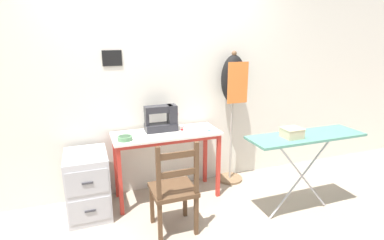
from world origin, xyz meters
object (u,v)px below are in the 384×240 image
(scissors, at_px, (211,130))
(thread_spool_near_machine, at_px, (182,129))
(storage_box, at_px, (292,133))
(thread_spool_mid_table, at_px, (184,127))
(ironing_board, at_px, (306,139))
(filing_cabinet, at_px, (88,184))
(fabric_bowl, at_px, (125,138))
(dress_form, at_px, (233,88))
(wooden_chair, at_px, (174,190))
(sewing_machine, at_px, (163,119))

(scissors, relative_size, thread_spool_near_machine, 3.42)
(storage_box, bearing_deg, thread_spool_mid_table, 131.16)
(thread_spool_mid_table, xyz_separation_m, ironing_board, (0.97, -0.87, 0.02))
(scissors, bearing_deg, thread_spool_mid_table, 144.31)
(scissors, distance_m, storage_box, 0.88)
(thread_spool_mid_table, relative_size, filing_cabinet, 0.06)
(scissors, bearing_deg, fabric_bowl, -179.82)
(dress_form, bearing_deg, wooden_chair, -142.03)
(wooden_chair, bearing_deg, thread_spool_mid_table, 64.75)
(wooden_chair, height_order, ironing_board, wooden_chair)
(thread_spool_mid_table, height_order, wooden_chair, wooden_chair)
(wooden_chair, bearing_deg, dress_form, 37.97)
(fabric_bowl, bearing_deg, filing_cabinet, 172.84)
(filing_cabinet, xyz_separation_m, storage_box, (1.86, -0.75, 0.57))
(wooden_chair, bearing_deg, fabric_bowl, 123.72)
(dress_form, distance_m, storage_box, 0.99)
(sewing_machine, relative_size, fabric_bowl, 2.45)
(sewing_machine, xyz_separation_m, dress_form, (0.88, 0.04, 0.28))
(filing_cabinet, distance_m, storage_box, 2.08)
(scissors, height_order, thread_spool_near_machine, thread_spool_near_machine)
(storage_box, bearing_deg, filing_cabinet, 157.98)
(fabric_bowl, relative_size, dress_form, 0.09)
(wooden_chair, distance_m, dress_form, 1.45)
(thread_spool_mid_table, bearing_deg, wooden_chair, -115.25)
(wooden_chair, height_order, dress_form, dress_form)
(ironing_board, bearing_deg, thread_spool_near_machine, 141.80)
(sewing_machine, xyz_separation_m, filing_cabinet, (-0.83, -0.14, -0.57))
(dress_form, bearing_deg, scissors, -148.45)
(scissors, bearing_deg, wooden_chair, -138.48)
(thread_spool_mid_table, height_order, ironing_board, ironing_board)
(ironing_board, bearing_deg, filing_cabinet, 160.26)
(fabric_bowl, distance_m, scissors, 0.95)
(wooden_chair, relative_size, dress_form, 0.56)
(filing_cabinet, xyz_separation_m, ironing_board, (2.04, -0.73, 0.48))
(scissors, bearing_deg, dress_form, 31.55)
(scissors, relative_size, dress_form, 0.08)
(filing_cabinet, bearing_deg, wooden_chair, -37.80)
(scissors, bearing_deg, thread_spool_near_machine, 160.20)
(dress_form, distance_m, ironing_board, 1.05)
(scissors, bearing_deg, ironing_board, -44.14)
(fabric_bowl, height_order, dress_form, dress_form)
(scissors, height_order, thread_spool_mid_table, thread_spool_mid_table)
(wooden_chair, bearing_deg, filing_cabinet, 142.20)
(scissors, distance_m, ironing_board, 0.99)
(sewing_machine, distance_m, fabric_bowl, 0.49)
(scissors, distance_m, thread_spool_near_machine, 0.32)
(fabric_bowl, bearing_deg, scissors, 0.18)
(thread_spool_mid_table, bearing_deg, scissors, -35.69)
(dress_form, bearing_deg, filing_cabinet, -173.85)
(fabric_bowl, xyz_separation_m, filing_cabinet, (-0.39, 0.05, -0.46))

